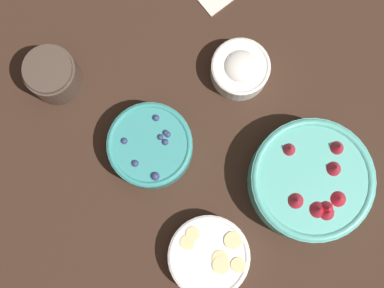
# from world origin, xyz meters

# --- Properties ---
(ground_plane) EXTENTS (4.00, 4.00, 0.00)m
(ground_plane) POSITION_xyz_m (0.00, 0.00, 0.00)
(ground_plane) COLOR #382319
(bowl_strawberries) EXTENTS (0.22, 0.22, 0.10)m
(bowl_strawberries) POSITION_xyz_m (0.19, 0.04, 0.05)
(bowl_strawberries) COLOR #56B7A8
(bowl_strawberries) RESTS_ON ground_plane
(bowl_blueberries) EXTENTS (0.16, 0.16, 0.07)m
(bowl_blueberries) POSITION_xyz_m (-0.05, -0.14, 0.04)
(bowl_blueberries) COLOR teal
(bowl_blueberries) RESTS_ON ground_plane
(bowl_bananas) EXTENTS (0.15, 0.15, 0.05)m
(bowl_bananas) POSITION_xyz_m (0.17, -0.19, 0.03)
(bowl_bananas) COLOR white
(bowl_bananas) RESTS_ON ground_plane
(bowl_cream) EXTENTS (0.11, 0.11, 0.06)m
(bowl_cream) POSITION_xyz_m (-0.05, 0.09, 0.03)
(bowl_cream) COLOR white
(bowl_cream) RESTS_ON ground_plane
(jar_chocolate) EXTENTS (0.10, 0.10, 0.09)m
(jar_chocolate) POSITION_xyz_m (-0.28, -0.19, 0.04)
(jar_chocolate) COLOR #4C3D33
(jar_chocolate) RESTS_ON ground_plane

